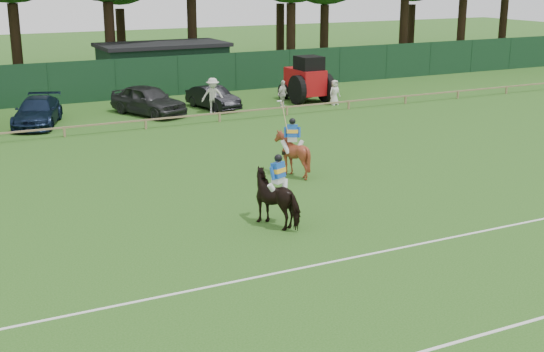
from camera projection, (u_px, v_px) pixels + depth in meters
ground at (304, 252)px, 20.48m from camera, size 160.00×160.00×0.00m
horse_dark at (278, 198)px, 22.49m from camera, size 1.65×2.21×1.70m
horse_chestnut at (292, 154)px, 27.90m from camera, size 1.93×2.00×1.70m
sedan_navy at (37, 112)px, 36.99m from camera, size 3.50×5.24×1.41m
hatch_grey at (148, 100)px, 39.71m from camera, size 3.62×5.18×1.64m
estate_black at (213, 98)px, 41.54m from camera, size 2.14×4.08×1.28m
spectator_left at (213, 95)px, 40.22m from camera, size 1.43×1.12×1.95m
spectator_mid at (283, 94)px, 41.65m from camera, size 1.01×0.81×1.61m
spectator_right at (335, 92)px, 42.69m from camera, size 0.77×0.55×1.47m
rider_dark at (279, 175)px, 22.27m from camera, size 0.90×0.58×1.41m
rider_chestnut at (292, 135)px, 27.68m from camera, size 0.89×0.79×2.05m
pitch_lines at (375, 300)px, 17.47m from camera, size 60.00×5.10×0.01m
pitch_rail at (126, 122)px, 35.81m from camera, size 62.10×0.10×0.50m
perimeter_fence at (83, 82)px, 43.32m from camera, size 92.08×0.08×2.50m
utility_shed at (163, 66)px, 48.42m from camera, size 8.40×4.40×3.04m
tree_row at (87, 83)px, 51.40m from camera, size 96.00×12.00×21.00m
tractor at (307, 80)px, 43.68m from camera, size 2.29×3.27×2.75m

